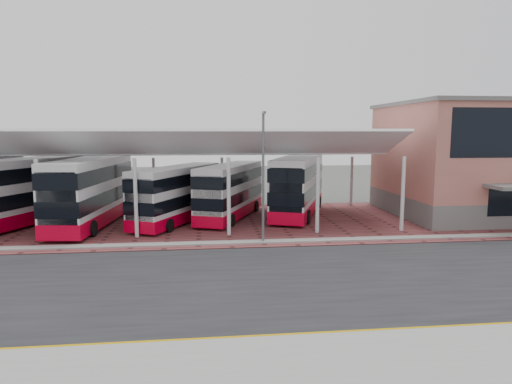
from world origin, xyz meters
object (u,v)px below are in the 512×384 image
(terminal, at_px, (503,159))
(bus_3, at_px, (177,195))
(bus_1, at_px, (17,193))
(bus_5, at_px, (298,186))
(bus_2, at_px, (91,192))
(bus_4, at_px, (231,191))

(terminal, bearing_deg, bus_3, -178.41)
(terminal, distance_m, bus_1, 38.07)
(terminal, xyz_separation_m, bus_5, (-16.88, 1.49, -2.22))
(terminal, distance_m, bus_2, 32.89)
(bus_1, relative_size, bus_5, 1.01)
(bus_5, bearing_deg, bus_1, -152.74)
(bus_2, bearing_deg, bus_4, 15.59)
(terminal, height_order, bus_2, terminal)
(bus_4, bearing_deg, bus_3, -139.88)
(terminal, height_order, bus_1, terminal)
(bus_5, bearing_deg, bus_2, -150.23)
(bus_1, relative_size, bus_4, 1.14)
(terminal, bearing_deg, bus_1, -178.61)
(bus_4, height_order, bus_5, bus_5)
(bus_2, bearing_deg, bus_3, 9.23)
(bus_5, bearing_deg, terminal, 15.70)
(bus_1, height_order, bus_4, bus_1)
(bus_1, xyz_separation_m, bus_4, (15.47, 1.54, -0.30))
(bus_3, bearing_deg, terminal, 27.68)
(terminal, distance_m, bus_3, 26.76)
(terminal, distance_m, bus_5, 17.09)
(bus_3, distance_m, bus_4, 4.32)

